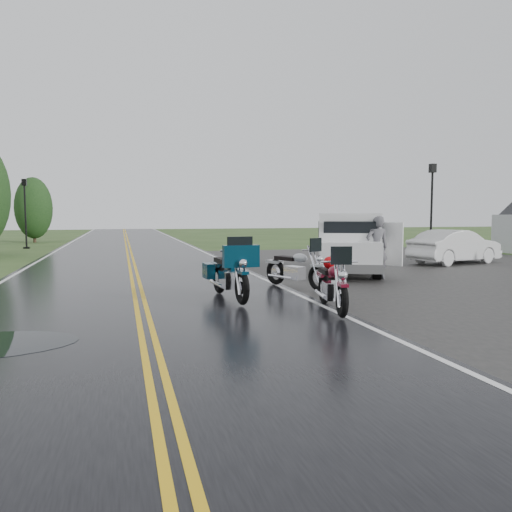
{
  "coord_description": "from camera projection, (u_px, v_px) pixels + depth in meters",
  "views": [
    {
      "loc": [
        -0.38,
        -9.75,
        2.02
      ],
      "look_at": [
        2.8,
        2.0,
        1.0
      ],
      "focal_mm": 35.0,
      "sensor_mm": 36.0,
      "label": 1
    }
  ],
  "objects": [
    {
      "name": "lamp_post_far_left",
      "position": [
        25.0,
        214.0,
        29.23
      ],
      "size": [
        0.35,
        0.35,
        4.12
      ],
      "primitive_type": null,
      "color": "black",
      "rests_on": "ground"
    },
    {
      "name": "van_white",
      "position": [
        323.0,
        246.0,
        15.4
      ],
      "size": [
        3.91,
        5.69,
        2.09
      ],
      "primitive_type": null,
      "rotation": [
        0.0,
        0.0,
        -0.4
      ],
      "color": "silver",
      "rests_on": "ground"
    },
    {
      "name": "motorcycle_red",
      "position": [
        342.0,
        286.0,
        9.4
      ],
      "size": [
        1.24,
        2.37,
        1.33
      ],
      "primitive_type": null,
      "rotation": [
        0.0,
        0.0,
        -0.19
      ],
      "color": "#5D0A1A",
      "rests_on": "ground"
    },
    {
      "name": "tree_left_far",
      "position": [
        34.0,
        215.0,
        35.66
      ],
      "size": [
        2.59,
        2.59,
        3.99
      ],
      "primitive_type": null,
      "color": "#1E3D19",
      "rests_on": "ground"
    },
    {
      "name": "motorcycle_silver",
      "position": [
        318.0,
        267.0,
        12.74
      ],
      "size": [
        1.68,
        2.4,
        1.33
      ],
      "primitive_type": null,
      "rotation": [
        0.0,
        0.0,
        0.43
      ],
      "color": "#A5A8AC",
      "rests_on": "ground"
    },
    {
      "name": "sedan_white",
      "position": [
        455.0,
        247.0,
        20.17
      ],
      "size": [
        4.38,
        2.5,
        1.37
      ],
      "primitive_type": "imported",
      "rotation": [
        0.0,
        0.0,
        1.84
      ],
      "color": "silver",
      "rests_on": "ground"
    },
    {
      "name": "person_at_van",
      "position": [
        377.0,
        249.0,
        15.26
      ],
      "size": [
        0.74,
        0.52,
        1.95
      ],
      "primitive_type": "imported",
      "rotation": [
        0.0,
        0.0,
        3.06
      ],
      "color": "#56555B",
      "rests_on": "ground"
    },
    {
      "name": "parking_pad",
      "position": [
        461.0,
        272.0,
        17.32
      ],
      "size": [
        14.0,
        24.0,
        0.03
      ],
      "primitive_type": "cube",
      "color": "black",
      "rests_on": "ground"
    },
    {
      "name": "motorcycle_teal",
      "position": [
        242.0,
        274.0,
        10.72
      ],
      "size": [
        1.11,
        2.59,
        1.49
      ],
      "primitive_type": null,
      "rotation": [
        0.0,
        0.0,
        0.08
      ],
      "color": "#05273B",
      "rests_on": "ground"
    },
    {
      "name": "road",
      "position": [
        132.0,
        266.0,
        19.26
      ],
      "size": [
        8.0,
        100.0,
        0.04
      ],
      "primitive_type": "cube",
      "color": "black",
      "rests_on": "ground"
    },
    {
      "name": "lamp_post_far_right",
      "position": [
        431.0,
        209.0,
        25.33
      ],
      "size": [
        0.4,
        0.4,
        4.62
      ],
      "primitive_type": null,
      "color": "black",
      "rests_on": "ground"
    },
    {
      "name": "ground",
      "position": [
        144.0,
        319.0,
        9.65
      ],
      "size": [
        120.0,
        120.0,
        0.0
      ],
      "primitive_type": "plane",
      "color": "#2D471E",
      "rests_on": "ground"
    }
  ]
}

